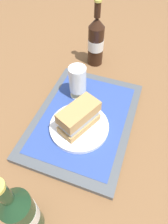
{
  "coord_description": "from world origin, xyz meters",
  "views": [
    {
      "loc": [
        -0.39,
        -0.14,
        0.56
      ],
      "look_at": [
        0.0,
        0.0,
        0.05
      ],
      "focal_mm": 32.42,
      "sensor_mm": 36.0,
      "label": 1
    }
  ],
  "objects_px": {
    "sandwich": "(79,116)",
    "second_bottle": "(22,212)",
    "beer_glass": "(78,82)",
    "plate": "(79,126)",
    "beer_bottle": "(96,41)"
  },
  "relations": [
    {
      "from": "beer_glass",
      "to": "beer_bottle",
      "type": "bearing_deg",
      "value": 2.37
    },
    {
      "from": "plate",
      "to": "beer_bottle",
      "type": "height_order",
      "value": "beer_bottle"
    },
    {
      "from": "plate",
      "to": "sandwich",
      "type": "height_order",
      "value": "sandwich"
    },
    {
      "from": "sandwich",
      "to": "beer_glass",
      "type": "bearing_deg",
      "value": 47.11
    },
    {
      "from": "sandwich",
      "to": "second_bottle",
      "type": "bearing_deg",
      "value": -158.51
    },
    {
      "from": "plate",
      "to": "beer_bottle",
      "type": "distance_m",
      "value": 0.38
    },
    {
      "from": "beer_glass",
      "to": "beer_bottle",
      "type": "height_order",
      "value": "beer_bottle"
    },
    {
      "from": "plate",
      "to": "beer_bottle",
      "type": "bearing_deg",
      "value": 9.79
    },
    {
      "from": "sandwich",
      "to": "second_bottle",
      "type": "distance_m",
      "value": 0.3
    },
    {
      "from": "plate",
      "to": "second_bottle",
      "type": "xyz_separation_m",
      "value": [
        -0.29,
        0.01,
        0.08
      ]
    },
    {
      "from": "sandwich",
      "to": "beer_glass",
      "type": "xyz_separation_m",
      "value": [
        0.13,
        0.06,
        0.01
      ]
    },
    {
      "from": "second_bottle",
      "to": "beer_bottle",
      "type": "bearing_deg",
      "value": 4.31
    },
    {
      "from": "sandwich",
      "to": "plate",
      "type": "bearing_deg",
      "value": 180.0
    },
    {
      "from": "plate",
      "to": "beer_bottle",
      "type": "xyz_separation_m",
      "value": [
        0.37,
        0.06,
        0.08
      ]
    },
    {
      "from": "beer_glass",
      "to": "second_bottle",
      "type": "distance_m",
      "value": 0.43
    }
  ]
}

